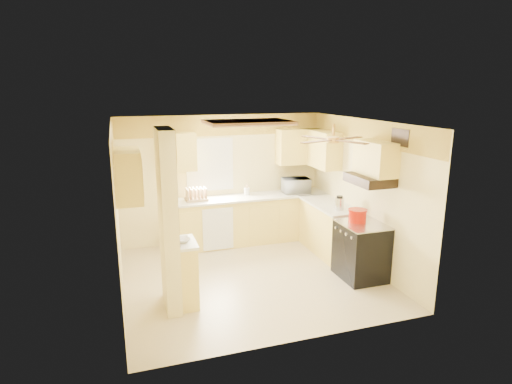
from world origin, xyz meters
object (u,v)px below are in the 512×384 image
object	(u,v)px
dutch_oven	(357,215)
kettle	(339,203)
stove	(361,251)
microwave	(296,185)
bowl	(182,240)

from	to	relation	value
dutch_oven	kettle	world-z (taller)	kettle
stove	dutch_oven	bearing A→B (deg)	102.92
stove	kettle	distance (m)	0.95
stove	dutch_oven	xyz separation A→B (m)	(-0.03, 0.12, 0.56)
stove	microwave	world-z (taller)	microwave
stove	microwave	distance (m)	2.22
stove	bowl	size ratio (longest dim) A/B	4.15
stove	bowl	world-z (taller)	bowl
bowl	kettle	world-z (taller)	kettle
dutch_oven	stove	bearing A→B (deg)	-77.08
microwave	dutch_oven	xyz separation A→B (m)	(0.21, -2.00, -0.07)
stove	microwave	size ratio (longest dim) A/B	1.71
bowl	kettle	distance (m)	2.93
bowl	kettle	bearing A→B (deg)	14.77
stove	bowl	xyz separation A→B (m)	(-2.84, -0.01, 0.51)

